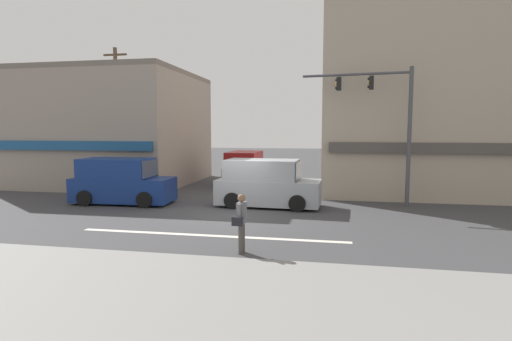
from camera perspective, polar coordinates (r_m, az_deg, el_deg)
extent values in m
plane|color=#3D3D3F|center=(16.52, -2.92, -6.19)|extent=(120.00, 120.00, 0.00)
cube|color=silver|center=(13.23, -6.51, -9.22)|extent=(9.00, 0.24, 0.01)
cube|color=gray|center=(8.81, -16.57, -16.76)|extent=(40.00, 5.00, 0.16)
cube|color=gray|center=(27.93, -20.01, 5.35)|extent=(10.78, 9.37, 6.77)
cube|color=#1E5184|center=(23.94, -25.78, 3.23)|extent=(10.24, 0.24, 0.50)
cube|color=slate|center=(28.15, -20.26, 12.55)|extent=(10.78, 9.37, 0.30)
cube|color=tan|center=(24.75, 26.03, 10.24)|extent=(13.70, 8.27, 11.20)
cube|color=#4C4742|center=(20.61, 28.76, 2.78)|extent=(13.01, 0.24, 0.50)
cylinder|color=#4C3823|center=(22.50, 13.72, 0.24)|extent=(0.32, 0.32, 2.63)
sphere|color=#337038|center=(22.40, 13.87, 6.35)|extent=(2.87, 2.87, 2.87)
cylinder|color=brown|center=(24.63, -19.20, 6.93)|extent=(0.22, 0.22, 8.11)
cube|color=#473828|center=(25.00, -19.49, 15.33)|extent=(1.40, 0.12, 0.10)
cylinder|color=brown|center=(24.20, 19.39, 5.99)|extent=(0.22, 0.22, 7.31)
cube|color=#473828|center=(24.45, 19.65, 13.64)|extent=(1.40, 0.12, 0.10)
cylinder|color=#47474C|center=(18.99, 21.05, 4.42)|extent=(0.18, 0.18, 6.20)
cylinder|color=#47474C|center=(19.16, 13.99, 13.19)|extent=(4.78, 0.71, 0.12)
cube|color=black|center=(19.08, 16.17, 11.95)|extent=(0.23, 0.26, 0.60)
sphere|color=black|center=(19.10, 15.81, 12.50)|extent=(0.12, 0.12, 0.12)
sphere|color=orange|center=(19.08, 15.80, 11.96)|extent=(0.12, 0.12, 0.12)
sphere|color=black|center=(19.06, 15.78, 11.42)|extent=(0.12, 0.12, 0.12)
cube|color=black|center=(19.18, 11.77, 12.03)|extent=(0.23, 0.26, 0.60)
sphere|color=black|center=(19.21, 11.41, 12.56)|extent=(0.12, 0.12, 0.12)
sphere|color=orange|center=(19.19, 11.40, 12.03)|extent=(0.12, 0.12, 0.12)
sphere|color=black|center=(19.17, 11.39, 11.49)|extent=(0.12, 0.12, 0.12)
cube|color=#999EA3|center=(17.95, 1.80, -3.07)|extent=(4.69, 2.08, 1.10)
cube|color=#999EA3|center=(17.89, 0.87, 0.13)|extent=(3.29, 1.96, 0.90)
cube|color=#475666|center=(17.61, 6.02, 0.01)|extent=(0.15, 1.66, 0.76)
cylinder|color=black|center=(18.67, 6.67, -3.70)|extent=(0.73, 0.24, 0.72)
cylinder|color=black|center=(16.87, 5.91, -4.71)|extent=(0.73, 0.24, 0.72)
cylinder|color=black|center=(19.22, -1.81, -3.40)|extent=(0.73, 0.24, 0.72)
cylinder|color=black|center=(17.48, -3.42, -4.33)|extent=(0.73, 0.24, 0.72)
cube|color=navy|center=(19.71, -18.38, -2.57)|extent=(4.67, 2.01, 1.10)
cube|color=navy|center=(19.73, -19.25, 0.33)|extent=(3.26, 1.92, 0.90)
cube|color=#475666|center=(19.03, -14.93, 0.27)|extent=(0.12, 1.66, 0.76)
cylinder|color=black|center=(20.00, -13.50, -3.20)|extent=(0.73, 0.23, 0.72)
cylinder|color=black|center=(18.33, -15.66, -4.06)|extent=(0.73, 0.23, 0.72)
cylinder|color=black|center=(21.22, -20.67, -2.90)|extent=(0.73, 0.23, 0.72)
cylinder|color=black|center=(19.66, -23.28, -3.66)|extent=(0.73, 0.23, 0.72)
cube|color=maroon|center=(24.97, -1.50, -0.58)|extent=(1.86, 4.61, 1.10)
cube|color=maroon|center=(24.58, -1.66, 1.66)|extent=(1.81, 3.21, 0.90)
cube|color=#475666|center=(26.16, -0.89, 1.91)|extent=(1.66, 0.07, 0.76)
cylinder|color=black|center=(26.59, -2.78, -0.85)|extent=(0.20, 0.72, 0.72)
cylinder|color=black|center=(26.22, 1.13, -0.94)|extent=(0.20, 0.72, 0.72)
cylinder|color=black|center=(23.85, -4.39, -1.62)|extent=(0.20, 0.72, 0.72)
cylinder|color=black|center=(23.43, -0.05, -1.74)|extent=(0.20, 0.72, 0.72)
cylinder|color=#4C4742|center=(11.34, -1.95, -9.51)|extent=(0.14, 0.14, 0.86)
cylinder|color=#4C4742|center=(11.17, -2.19, -9.75)|extent=(0.14, 0.14, 0.86)
cube|color=slate|center=(11.09, -2.08, -6.04)|extent=(0.23, 0.37, 0.58)
sphere|color=brown|center=(11.01, -2.09, -3.95)|extent=(0.22, 0.22, 0.22)
cylinder|color=slate|center=(11.32, -1.76, -5.80)|extent=(0.09, 0.09, 0.56)
cylinder|color=slate|center=(10.86, -2.41, -6.29)|extent=(0.09, 0.09, 0.56)
cube|color=black|center=(10.84, -2.72, -7.27)|extent=(0.28, 0.13, 0.24)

